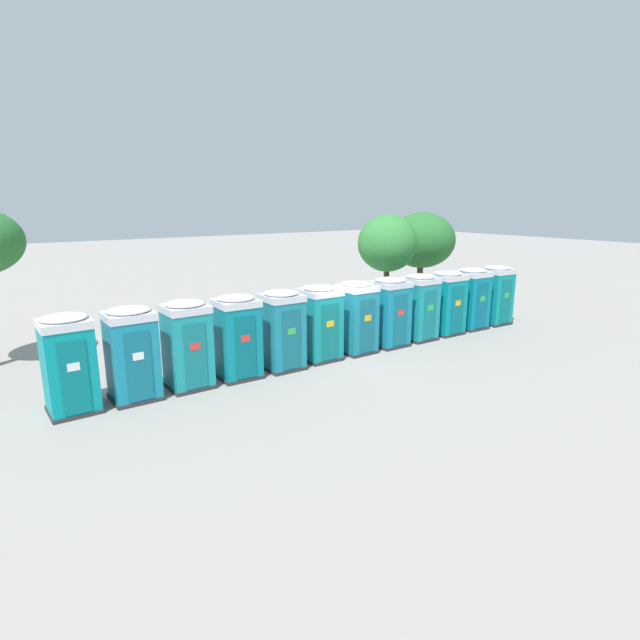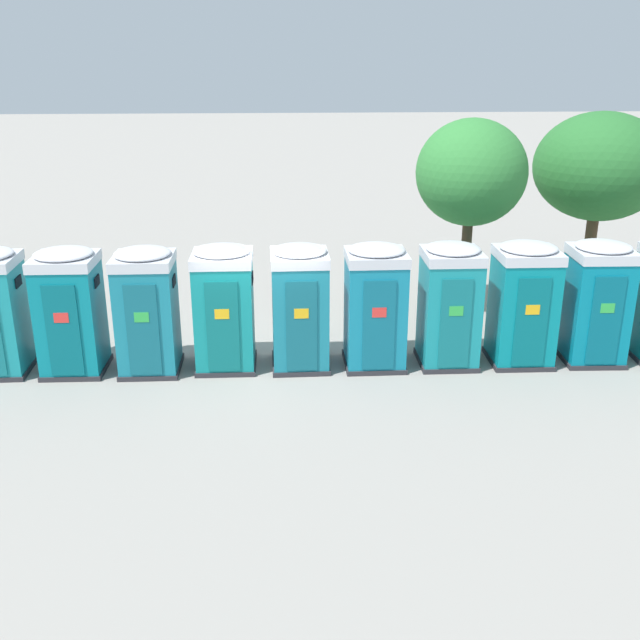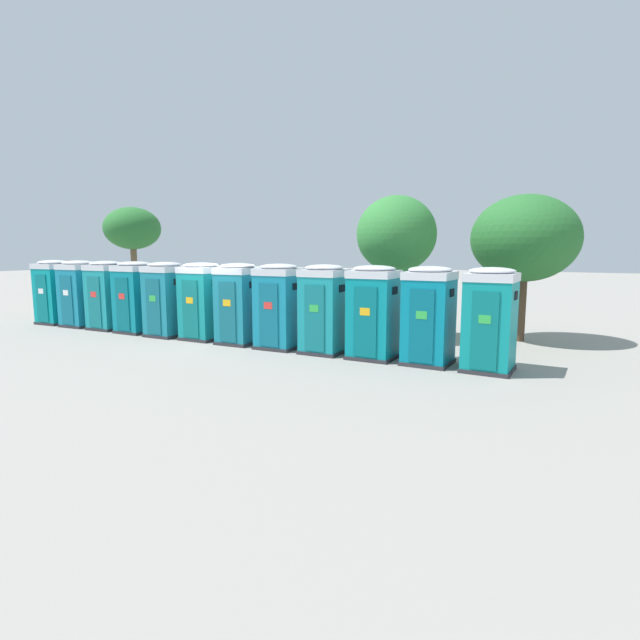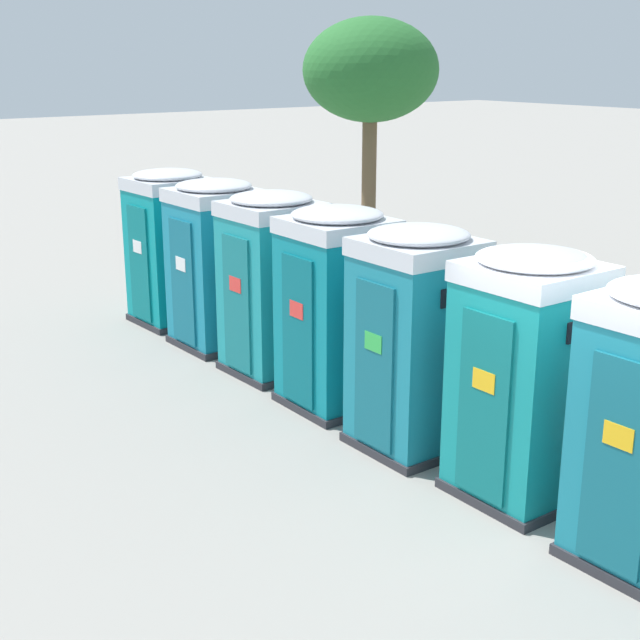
# 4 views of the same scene
# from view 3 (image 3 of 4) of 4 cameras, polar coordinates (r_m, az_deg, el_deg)

# --- Properties ---
(ground_plane) EXTENTS (120.00, 120.00, 0.00)m
(ground_plane) POSITION_cam_3_polar(r_m,az_deg,el_deg) (16.64, -10.93, -2.31)
(ground_plane) COLOR gray
(portapotty_0) EXTENTS (1.23, 1.24, 2.54)m
(portapotty_0) POSITION_cam_3_polar(r_m,az_deg,el_deg) (22.57, -28.04, 2.87)
(portapotty_0) COLOR #2D2D33
(portapotty_0) RESTS_ON ground
(portapotty_1) EXTENTS (1.25, 1.22, 2.54)m
(portapotty_1) POSITION_cam_3_polar(r_m,az_deg,el_deg) (21.32, -25.77, 2.77)
(portapotty_1) COLOR #2D2D33
(portapotty_1) RESTS_ON ground
(portapotty_2) EXTENTS (1.22, 1.22, 2.54)m
(portapotty_2) POSITION_cam_3_polar(r_m,az_deg,el_deg) (20.14, -23.15, 2.65)
(portapotty_2) COLOR #2D2D33
(portapotty_2) RESTS_ON ground
(portapotty_3) EXTENTS (1.22, 1.21, 2.54)m
(portapotty_3) POSITION_cam_3_polar(r_m,az_deg,el_deg) (18.96, -20.34, 2.50)
(portapotty_3) COLOR #2D2D33
(portapotty_3) RESTS_ON ground
(portapotty_4) EXTENTS (1.18, 1.21, 2.54)m
(portapotty_4) POSITION_cam_3_polar(r_m,az_deg,el_deg) (17.82, -17.21, 2.32)
(portapotty_4) COLOR #2D2D33
(portapotty_4) RESTS_ON ground
(portapotty_5) EXTENTS (1.21, 1.21, 2.54)m
(portapotty_5) POSITION_cam_3_polar(r_m,az_deg,el_deg) (16.86, -13.32, 2.15)
(portapotty_5) COLOR #2D2D33
(portapotty_5) RESTS_ON ground
(portapotty_6) EXTENTS (1.18, 1.22, 2.54)m
(portapotty_6) POSITION_cam_3_polar(r_m,az_deg,el_deg) (15.86, -9.31, 1.90)
(portapotty_6) COLOR #2D2D33
(portapotty_6) RESTS_ON ground
(portapotty_7) EXTENTS (1.23, 1.21, 2.54)m
(portapotty_7) POSITION_cam_3_polar(r_m,az_deg,el_deg) (14.98, -4.71, 1.62)
(portapotty_7) COLOR #2D2D33
(portapotty_7) RESTS_ON ground
(portapotty_8) EXTENTS (1.17, 1.21, 2.54)m
(portapotty_8) POSITION_cam_3_polar(r_m,az_deg,el_deg) (14.23, 0.46, 1.31)
(portapotty_8) COLOR #2D2D33
(portapotty_8) RESTS_ON ground
(portapotty_9) EXTENTS (1.24, 1.21, 2.54)m
(portapotty_9) POSITION_cam_3_polar(r_m,az_deg,el_deg) (13.59, 6.14, 0.94)
(portapotty_9) COLOR #2D2D33
(portapotty_9) RESTS_ON ground
(portapotty_10) EXTENTS (1.23, 1.23, 2.54)m
(portapotty_10) POSITION_cam_3_polar(r_m,az_deg,el_deg) (13.12, 12.33, 0.54)
(portapotty_10) COLOR #2D2D33
(portapotty_10) RESTS_ON ground
(portapotty_11) EXTENTS (1.21, 1.24, 2.54)m
(portapotty_11) POSITION_cam_3_polar(r_m,az_deg,el_deg) (12.76, 18.84, 0.08)
(portapotty_11) COLOR #2D2D33
(portapotty_11) RESTS_ON ground
(street_tree_0) EXTENTS (2.57, 2.57, 4.68)m
(street_tree_0) POSITION_cam_3_polar(r_m,az_deg,el_deg) (16.53, 8.72, 9.59)
(street_tree_0) COLOR #4C3826
(street_tree_0) RESTS_ON ground
(street_tree_1) EXTENTS (2.78, 2.78, 5.05)m
(street_tree_1) POSITION_cam_3_polar(r_m,az_deg,el_deg) (27.08, -20.66, 9.69)
(street_tree_1) COLOR brown
(street_tree_1) RESTS_ON ground
(street_tree_2) EXTENTS (3.34, 3.34, 4.68)m
(street_tree_2) POSITION_cam_3_polar(r_m,az_deg,el_deg) (17.28, 22.37, 8.58)
(street_tree_2) COLOR #4C3826
(street_tree_2) RESTS_ON ground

